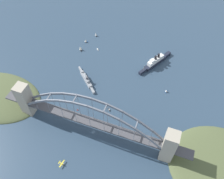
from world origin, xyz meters
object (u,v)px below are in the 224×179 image
naval_cruiser (86,79)px  small_boat_1 (109,110)px  small_boat_2 (86,41)px  channel_marker_buoy (78,110)px  harbor_arch_bridge (92,121)px  ocean_liner (155,61)px  small_boat_0 (98,49)px  small_boat_4 (81,48)px  small_boat_3 (166,91)px  small_boat_5 (96,34)px  seaplane_taxiing_near_bridge (62,164)px

naval_cruiser → small_boat_1: 74.22m
small_boat_2 → channel_marker_buoy: bearing=-69.9°
harbor_arch_bridge → ocean_liner: harbor_arch_bridge is taller
ocean_liner → small_boat_2: bearing=175.2°
small_boat_0 → channel_marker_buoy: size_ratio=2.26×
small_boat_4 → small_boat_2: bearing=91.9°
small_boat_3 → small_boat_5: bearing=150.1°
naval_cruiser → seaplane_taxiing_near_bridge: size_ratio=4.59×
small_boat_1 → small_boat_2: 175.15m
small_boat_2 → small_boat_5: bearing=65.4°
small_boat_2 → small_boat_4: small_boat_4 is taller
small_boat_3 → channel_marker_buoy: (-124.60, -85.89, -2.20)m
small_boat_2 → seaplane_taxiing_near_bridge: bearing=-72.7°
naval_cruiser → small_boat_2: (-45.36, 96.06, 0.06)m
small_boat_4 → channel_marker_buoy: 144.31m
small_boat_0 → naval_cruiser: bearing=-80.8°
harbor_arch_bridge → small_boat_5: 229.21m
small_boat_1 → ocean_liner: bearing=71.1°
ocean_liner → small_boat_2: ocean_liner is taller
harbor_arch_bridge → small_boat_5: size_ratio=31.68×
ocean_liner → seaplane_taxiing_near_bridge: ocean_liner is taller
small_boat_0 → small_boat_4: (-31.02, -12.91, 4.21)m
small_boat_3 → channel_marker_buoy: bearing=-145.4°
small_boat_2 → ocean_liner: bearing=-4.8°
ocean_liner → small_boat_3: size_ratio=11.12×
harbor_arch_bridge → small_boat_5: bearing=111.9°
naval_cruiser → small_boat_3: bearing=9.9°
small_boat_3 → small_boat_5: size_ratio=0.78×
naval_cruiser → small_boat_1: naval_cruiser is taller
harbor_arch_bridge → naval_cruiser: (-51.49, 89.21, -27.54)m
ocean_liner → small_boat_3: ocean_liner is taller
harbor_arch_bridge → small_boat_0: bearing=110.6°
harbor_arch_bridge → small_boat_1: bearing=79.8°
naval_cruiser → seaplane_taxiing_near_bridge: bearing=-78.3°
small_boat_5 → small_boat_0: bearing=-62.6°
naval_cruiser → small_boat_3: naval_cruiser is taller
channel_marker_buoy → small_boat_0: bearing=100.2°
seaplane_taxiing_near_bridge → channel_marker_buoy: size_ratio=4.12×
small_boat_2 → small_boat_3: (182.54, -72.18, -0.15)m
small_boat_5 → ocean_liner: bearing=-15.7°
small_boat_3 → naval_cruiser: bearing=-170.1°
small_boat_0 → small_boat_2: 34.41m
naval_cruiser → seaplane_taxiing_near_bridge: naval_cruiser is taller
small_boat_0 → seaplane_taxiing_near_bridge: bearing=-79.2°
seaplane_taxiing_near_bridge → small_boat_4: (-75.62, 220.11, 2.90)m
seaplane_taxiing_near_bridge → small_boat_0: (-44.59, 233.02, -1.31)m
small_boat_2 → small_boat_3: small_boat_2 is taller
small_boat_0 → small_boat_1: size_ratio=1.00×
seaplane_taxiing_near_bridge → channel_marker_buoy: bearing=101.9°
naval_cruiser → small_boat_1: bearing=-36.5°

